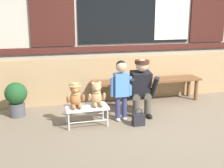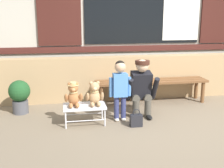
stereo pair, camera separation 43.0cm
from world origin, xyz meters
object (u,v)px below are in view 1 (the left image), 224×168
object	(u,v)px
handbag_on_ground	(138,119)
teddy_bear_with_hat	(75,96)
small_display_bench	(86,108)
potted_plant	(16,97)
child_standing	(121,84)
adult_crouching	(141,87)
teddy_bear_plain	(97,95)
wooden_bench_long	(147,83)

from	to	relation	value
handbag_on_ground	teddy_bear_with_hat	bearing A→B (deg)	165.75
small_display_bench	potted_plant	world-z (taller)	potted_plant
child_standing	adult_crouching	distance (m)	0.43
teddy_bear_with_hat	teddy_bear_plain	xyz separation A→B (m)	(0.32, -0.00, -0.01)
wooden_bench_long	teddy_bear_with_hat	bearing A→B (deg)	-150.04
wooden_bench_long	teddy_bear_with_hat	world-z (taller)	teddy_bear_with_hat
teddy_bear_plain	potted_plant	size ratio (longest dim) A/B	0.64
wooden_bench_long	potted_plant	bearing A→B (deg)	-175.58
small_display_bench	teddy_bear_plain	bearing A→B (deg)	0.51
adult_crouching	child_standing	bearing A→B (deg)	-159.51
child_standing	teddy_bear_with_hat	bearing A→B (deg)	-176.17
child_standing	adult_crouching	size ratio (longest dim) A/B	1.01
teddy_bear_with_hat	child_standing	xyz separation A→B (m)	(0.72, 0.05, 0.12)
teddy_bear_plain	handbag_on_ground	bearing A→B (deg)	-21.30
teddy_bear_with_hat	teddy_bear_plain	size ratio (longest dim) A/B	1.00
child_standing	handbag_on_ground	xyz separation A→B (m)	(0.19, -0.28, -0.50)
teddy_bear_with_hat	potted_plant	world-z (taller)	teddy_bear_with_hat
teddy_bear_plain	potted_plant	distance (m)	1.38
adult_crouching	handbag_on_ground	bearing A→B (deg)	-114.35
adult_crouching	handbag_on_ground	xyz separation A→B (m)	(-0.19, -0.42, -0.38)
teddy_bear_plain	adult_crouching	world-z (taller)	adult_crouching
teddy_bear_with_hat	child_standing	world-z (taller)	child_standing
teddy_bear_with_hat	adult_crouching	bearing A→B (deg)	9.85
wooden_bench_long	teddy_bear_plain	bearing A→B (deg)	-143.66
adult_crouching	handbag_on_ground	world-z (taller)	adult_crouching
teddy_bear_with_hat	teddy_bear_plain	distance (m)	0.32
child_standing	handbag_on_ground	bearing A→B (deg)	-55.48
teddy_bear_with_hat	handbag_on_ground	bearing A→B (deg)	-14.25
teddy_bear_plain	handbag_on_ground	xyz separation A→B (m)	(0.59, -0.23, -0.37)
small_display_bench	child_standing	world-z (taller)	child_standing
teddy_bear_with_hat	child_standing	size ratio (longest dim) A/B	0.38
small_display_bench	wooden_bench_long	bearing A→B (deg)	32.93
child_standing	potted_plant	world-z (taller)	child_standing
adult_crouching	small_display_bench	bearing A→B (deg)	-168.39
teddy_bear_plain	small_display_bench	bearing A→B (deg)	-179.49
teddy_bear_plain	teddy_bear_with_hat	bearing A→B (deg)	179.87
wooden_bench_long	adult_crouching	xyz separation A→B (m)	(-0.38, -0.66, 0.11)
teddy_bear_with_hat	adult_crouching	world-z (taller)	adult_crouching
wooden_bench_long	handbag_on_ground	xyz separation A→B (m)	(-0.57, -1.09, -0.28)
child_standing	potted_plant	size ratio (longest dim) A/B	1.68
wooden_bench_long	handbag_on_ground	bearing A→B (deg)	-117.70
adult_crouching	wooden_bench_long	bearing A→B (deg)	60.26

